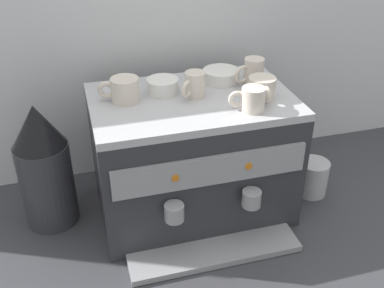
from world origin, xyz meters
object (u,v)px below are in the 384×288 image
ceramic_cup_1 (252,99)px  espresso_machine (192,156)px  milk_pitcher (312,178)px  ceramic_cup_4 (253,72)px  ceramic_bowl_1 (163,86)px  ceramic_cup_3 (124,90)px  coffee_grinder (44,167)px  ceramic_bowl_0 (221,76)px  ceramic_cup_0 (194,85)px  ceramic_cup_2 (262,88)px

ceramic_cup_1 → espresso_machine: bearing=139.3°
ceramic_cup_1 → milk_pitcher: 0.48m
ceramic_cup_4 → ceramic_bowl_1: 0.28m
espresso_machine → ceramic_cup_3: size_ratio=5.00×
ceramic_cup_3 → coffee_grinder: size_ratio=0.29×
ceramic_cup_4 → ceramic_bowl_0: bearing=150.2°
ceramic_cup_4 → ceramic_bowl_1: bearing=177.0°
ceramic_bowl_0 → espresso_machine: bearing=-141.0°
espresso_machine → ceramic_cup_0: 0.24m
ceramic_bowl_0 → ceramic_bowl_1: (-0.20, -0.03, 0.00)m
ceramic_cup_0 → ceramic_cup_3: 0.21m
espresso_machine → ceramic_cup_2: size_ratio=5.18×
milk_pitcher → espresso_machine: bearing=174.8°
espresso_machine → ceramic_cup_3: 0.31m
ceramic_cup_0 → ceramic_bowl_1: ceramic_cup_0 is taller
espresso_machine → ceramic_cup_1: 0.30m
ceramic_cup_2 → coffee_grinder: ceramic_cup_2 is taller
ceramic_bowl_0 → coffee_grinder: ceramic_bowl_0 is taller
ceramic_cup_1 → ceramic_bowl_1: size_ratio=1.06×
ceramic_cup_0 → ceramic_bowl_0: 0.14m
espresso_machine → coffee_grinder: coffee_grinder is taller
ceramic_cup_0 → ceramic_bowl_1: 0.10m
ceramic_cup_2 → ceramic_bowl_0: ceramic_cup_2 is taller
ceramic_cup_1 → coffee_grinder: (-0.59, 0.18, -0.23)m
ceramic_cup_0 → coffee_grinder: 0.52m
espresso_machine → ceramic_cup_3: ceramic_cup_3 is taller
ceramic_cup_3 → milk_pitcher: bearing=-7.1°
ceramic_cup_1 → ceramic_bowl_0: bearing=94.0°
ceramic_cup_0 → ceramic_cup_4: (0.20, 0.04, 0.00)m
ceramic_cup_2 → ceramic_cup_0: bearing=161.4°
ceramic_cup_4 → milk_pitcher: (0.22, -0.09, -0.38)m
ceramic_bowl_0 → coffee_grinder: bearing=-176.1°
espresso_machine → ceramic_cup_2: ceramic_cup_2 is taller
ceramic_cup_0 → ceramic_bowl_1: bearing=148.8°
ceramic_cup_1 → coffee_grinder: size_ratio=0.25×
ceramic_bowl_0 → ceramic_cup_2: bearing=-63.0°
ceramic_cup_0 → milk_pitcher: size_ratio=0.69×
ceramic_bowl_1 → coffee_grinder: 0.44m
ceramic_cup_2 → ceramic_cup_4: 0.10m
coffee_grinder → milk_pitcher: size_ratio=3.30×
ceramic_bowl_1 → coffee_grinder: bearing=-179.3°
ceramic_bowl_0 → milk_pitcher: ceramic_bowl_0 is taller
coffee_grinder → ceramic_bowl_0: bearing=3.9°
espresso_machine → ceramic_cup_3: bearing=168.9°
ceramic_cup_0 → ceramic_cup_3: ceramic_cup_0 is taller
ceramic_bowl_0 → milk_pitcher: size_ratio=0.93×
ceramic_cup_1 → ceramic_bowl_0: 0.22m
ceramic_cup_1 → ceramic_cup_3: bearing=154.8°
milk_pitcher → ceramic_bowl_0: bearing=155.3°
ceramic_cup_3 → coffee_grinder: (-0.26, 0.02, -0.23)m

